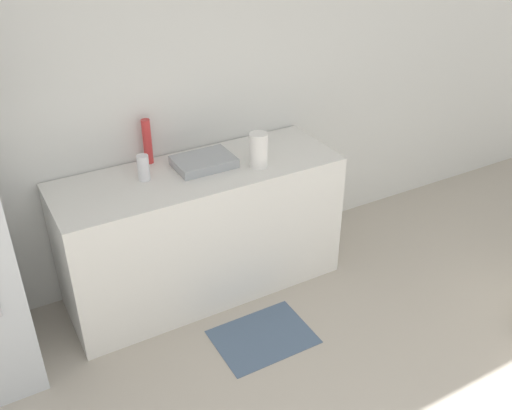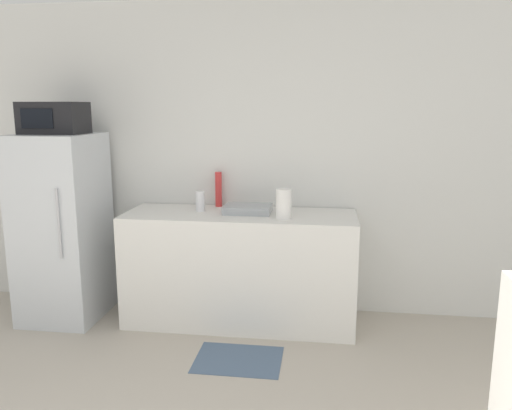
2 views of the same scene
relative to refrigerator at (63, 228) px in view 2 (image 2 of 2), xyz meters
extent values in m
cube|color=silver|center=(1.31, 0.45, 0.53)|extent=(8.00, 0.06, 2.60)
cube|color=silver|center=(0.00, 0.00, 0.00)|extent=(0.60, 0.66, 1.53)
cylinder|color=#B7B7BC|center=(0.17, -0.34, 0.11)|extent=(0.02, 0.02, 0.54)
cube|color=black|center=(0.00, 0.00, 0.89)|extent=(0.47, 0.32, 0.25)
cube|color=black|center=(-0.05, -0.17, 0.89)|extent=(0.26, 0.01, 0.15)
cube|color=silver|center=(1.47, 0.09, -0.31)|extent=(1.84, 0.64, 0.91)
cube|color=#9EA3A8|center=(1.52, 0.14, 0.17)|extent=(0.37, 0.27, 0.06)
cylinder|color=red|center=(1.24, 0.36, 0.29)|extent=(0.06, 0.06, 0.29)
cylinder|color=silver|center=(1.13, 0.15, 0.22)|extent=(0.07, 0.07, 0.16)
cylinder|color=white|center=(1.83, -0.04, 0.25)|extent=(0.12, 0.12, 0.23)
cube|color=slate|center=(1.56, -0.57, -0.76)|extent=(0.60, 0.45, 0.01)
camera|label=1|loc=(0.21, -2.87, 1.78)|focal=40.00mm
camera|label=2|loc=(2.12, -3.73, 0.98)|focal=35.00mm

